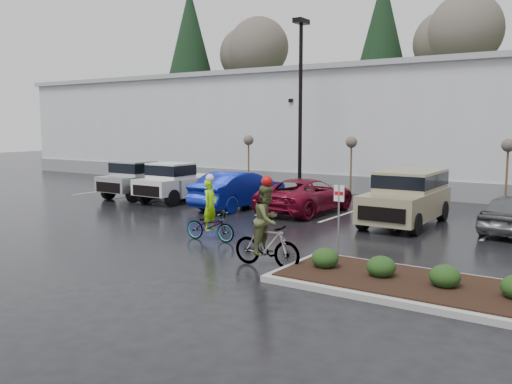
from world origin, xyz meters
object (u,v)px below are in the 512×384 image
Objects in this scene: car_blue at (239,190)px; cyclist_olive at (267,234)px; suv_tan at (405,198)px; fire_lane_sign at (339,213)px; car_red at (307,195)px; sapling_west at (249,143)px; sapling_mid at (351,145)px; pickup_silver at (146,178)px; sapling_east at (508,149)px; lamppost at (301,88)px; pickup_white at (183,181)px; cyclist_hivis at (210,220)px.

car_blue is 2.08× the size of cyclist_olive.
car_blue is 7.74m from suv_tan.
car_red is (-4.92, 7.26, -0.66)m from fire_lane_sign.
sapling_mid is (6.50, 0.00, 0.00)m from sapling_west.
sapling_west is 0.62× the size of pickup_silver.
sapling_east is at bearing 0.00° from sapling_mid.
sapling_east is at bearing 5.71° from lamppost.
pickup_silver is at bearing -147.59° from sapling_mid.
car_blue is 3.23m from car_red.
suv_tan is 8.19m from cyclist_olive.
sapling_east is 15.28m from pickup_white.
pickup_silver is 11.72m from cyclist_hivis.
pickup_white is at bearing 3.46° from car_red.
sapling_west is 0.63× the size of suv_tan.
cyclist_hivis is (-4.78, 0.35, -0.72)m from fire_lane_sign.
sapling_east is at bearing 80.25° from fire_lane_sign.
car_red is 4.61m from suv_tan.
sapling_mid is 8.89m from pickup_white.
cyclist_olive is at bearing -53.90° from sapling_west.
sapling_west is 14.00m from sapling_east.
cyclist_olive is (10.37, -14.22, -1.83)m from sapling_west.
suv_tan is at bearing -34.41° from lamppost.
suv_tan is at bearing 92.99° from fire_lane_sign.
car_blue is 10.46m from cyclist_olive.
cyclist_hivis is 0.89× the size of cyclist_olive.
sapling_mid is at bearing 180.00° from sapling_east.
car_red is at bearing 1.78° from pickup_white.
suv_tan reaches higher than pickup_white.
cyclist_olive is (10.42, -8.47, -0.09)m from pickup_white.
sapling_west is at bearing 23.89° from cyclist_hivis.
sapling_east is 1.45× the size of cyclist_hivis.
pickup_white is (-6.55, -5.75, -1.75)m from sapling_mid.
sapling_east is at bearing 22.27° from pickup_white.
car_red is at bearing -142.12° from sapling_east.
sapling_east reaches higher than cyclist_hivis.
car_blue is at bearing 22.21° from cyclist_hivis.
sapling_east is at bearing -140.43° from car_red.
fire_lane_sign is at bearing -47.33° from sapling_west.
suv_tan is (-0.35, 6.70, -0.38)m from fire_lane_sign.
pickup_silver is (-16.60, -5.78, -1.75)m from sapling_east.
cyclist_olive is (6.66, -8.06, 0.04)m from car_blue.
cyclist_olive is at bearing 132.79° from car_blue.
sapling_west is 14.44m from cyclist_hivis.
cyclist_olive is (-3.63, -14.22, -1.83)m from sapling_east.
suv_tan is at bearing -176.33° from car_blue.
lamppost is at bearing -89.92° from car_blue.
suv_tan reaches higher than car_red.
sapling_east is 6.83m from suv_tan.
sapling_west is 17.46m from fire_lane_sign.
car_red is (-7.12, -5.54, -1.98)m from sapling_east.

